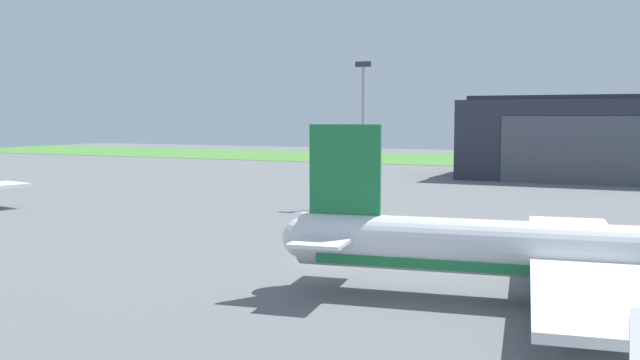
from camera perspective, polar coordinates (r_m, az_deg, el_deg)
The scene contains 4 objects.
ground_plane at distance 65.55m, azimuth 0.13°, elevation -6.67°, with size 440.00×440.00×0.00m, color slate.
grass_field_strip at distance 217.12m, azimuth 17.04°, elevation 1.44°, with size 440.00×56.00×0.08m, color #4C8839.
airliner_near_left at distance 52.93m, azimuth 21.42°, elevation -5.73°, with size 46.25×39.30×12.90m.
apron_light_mast at distance 105.82m, azimuth 3.52°, elevation 4.68°, with size 2.40×0.50×21.68m.
Camera 1 is at (25.88, -58.69, 13.51)m, focal length 39.22 mm.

